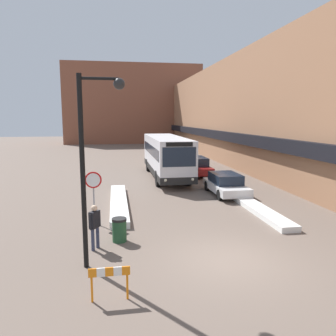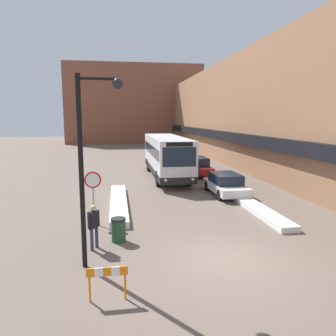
% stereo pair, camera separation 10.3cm
% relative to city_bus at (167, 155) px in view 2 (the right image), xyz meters
% --- Properties ---
extents(ground_plane, '(160.00, 160.00, 0.00)m').
position_rel_city_bus_xyz_m(ground_plane, '(-0.38, -16.07, -1.83)').
color(ground_plane, '#66564C').
extents(building_row_right, '(5.50, 60.00, 10.88)m').
position_rel_city_bus_xyz_m(building_row_right, '(9.59, 7.93, 3.59)').
color(building_row_right, '#996B4C').
rests_on(building_row_right, ground_plane).
extents(building_backdrop_far, '(26.00, 8.00, 14.94)m').
position_rel_city_bus_xyz_m(building_backdrop_far, '(-0.38, 39.57, 5.64)').
color(building_backdrop_far, brown).
rests_on(building_backdrop_far, ground_plane).
extents(snow_bank_left, '(0.90, 8.12, 0.33)m').
position_rel_city_bus_xyz_m(snow_bank_left, '(-3.98, -8.29, -1.66)').
color(snow_bank_left, silver).
rests_on(snow_bank_left, ground_plane).
extents(snow_bank_right, '(0.90, 8.95, 0.28)m').
position_rel_city_bus_xyz_m(snow_bank_right, '(3.22, -9.52, -1.69)').
color(snow_bank_right, silver).
rests_on(snow_bank_right, ground_plane).
extents(city_bus, '(2.57, 11.27, 3.35)m').
position_rel_city_bus_xyz_m(city_bus, '(0.00, 0.00, 0.00)').
color(city_bus, silver).
rests_on(city_bus, ground_plane).
extents(parked_car_front, '(1.89, 4.37, 1.35)m').
position_rel_city_bus_xyz_m(parked_car_front, '(2.82, -6.64, -1.14)').
color(parked_car_front, silver).
rests_on(parked_car_front, ground_plane).
extents(parked_car_middle, '(1.80, 4.80, 1.51)m').
position_rel_city_bus_xyz_m(parked_car_middle, '(2.82, 0.89, -1.07)').
color(parked_car_middle, maroon).
rests_on(parked_car_middle, ground_plane).
extents(stop_sign, '(0.76, 0.08, 2.45)m').
position_rel_city_bus_xyz_m(stop_sign, '(-5.13, -11.31, -0.05)').
color(stop_sign, gray).
rests_on(stop_sign, ground_plane).
extents(street_lamp, '(1.46, 0.36, 6.20)m').
position_rel_city_bus_xyz_m(street_lamp, '(-4.85, -15.82, 2.03)').
color(street_lamp, black).
rests_on(street_lamp, ground_plane).
extents(pedestrian, '(0.42, 0.49, 1.70)m').
position_rel_city_bus_xyz_m(pedestrian, '(-4.93, -14.36, -0.81)').
color(pedestrian, '#333851').
rests_on(pedestrian, ground_plane).
extents(trash_bin, '(0.59, 0.59, 0.95)m').
position_rel_city_bus_xyz_m(trash_bin, '(-4.02, -13.71, -1.35)').
color(trash_bin, '#234C2D').
rests_on(trash_bin, ground_plane).
extents(construction_barricade, '(1.10, 0.06, 0.94)m').
position_rel_city_bus_xyz_m(construction_barricade, '(-4.35, -17.99, -1.16)').
color(construction_barricade, orange).
rests_on(construction_barricade, ground_plane).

